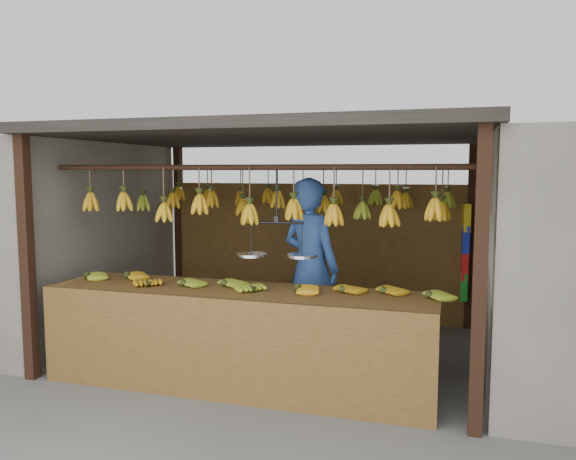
% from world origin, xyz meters
% --- Properties ---
extents(ground, '(80.00, 80.00, 0.00)m').
position_xyz_m(ground, '(0.00, 0.00, 0.00)').
color(ground, '#5B5B57').
extents(stall, '(4.30, 3.30, 2.40)m').
position_xyz_m(stall, '(0.00, 0.33, 1.97)').
color(stall, black).
rests_on(stall, ground).
extents(neighbor_left, '(3.00, 3.00, 2.30)m').
position_xyz_m(neighbor_left, '(-3.60, 0.00, 1.15)').
color(neighbor_left, slate).
rests_on(neighbor_left, ground).
extents(counter, '(3.61, 0.81, 0.96)m').
position_xyz_m(counter, '(-0.05, -1.23, 0.71)').
color(counter, brown).
rests_on(counter, ground).
extents(hanging_bananas, '(3.60, 2.25, 0.39)m').
position_xyz_m(hanging_bananas, '(-0.00, 0.01, 1.62)').
color(hanging_bananas, '#C98F15').
rests_on(hanging_bananas, ground).
extents(balance_scale, '(0.72, 0.34, 0.80)m').
position_xyz_m(balance_scale, '(0.28, -1.00, 1.25)').
color(balance_scale, black).
rests_on(balance_scale, ground).
extents(vendor, '(0.82, 0.70, 1.90)m').
position_xyz_m(vendor, '(0.36, -0.06, 0.95)').
color(vendor, '#3359A5').
rests_on(vendor, ground).
extents(bag_bundles, '(0.08, 0.26, 1.18)m').
position_xyz_m(bag_bundles, '(1.94, 1.35, 0.98)').
color(bag_bundles, yellow).
rests_on(bag_bundles, ground).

